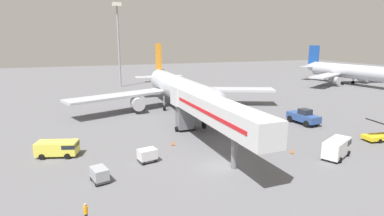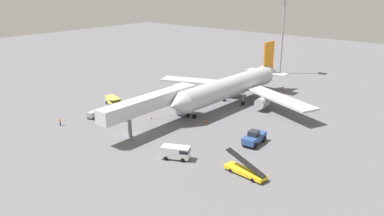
{
  "view_description": "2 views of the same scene",
  "coord_description": "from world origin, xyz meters",
  "views": [
    {
      "loc": [
        -14.48,
        -28.43,
        13.65
      ],
      "look_at": [
        3.36,
        18.17,
        2.62
      ],
      "focal_mm": 28.57,
      "sensor_mm": 36.0,
      "label": 1
    },
    {
      "loc": [
        52.39,
        -45.09,
        27.95
      ],
      "look_at": [
        2.44,
        15.6,
        1.81
      ],
      "focal_mm": 35.78,
      "sensor_mm": 36.0,
      "label": 2
    }
  ],
  "objects": [
    {
      "name": "ground_plane",
      "position": [
        0.0,
        0.0,
        0.0
      ],
      "size": [
        300.0,
        300.0,
        0.0
      ],
      "primitive_type": "plane",
      "color": "slate"
    },
    {
      "name": "safety_cone_charlie",
      "position": [
        -3.03,
        8.61,
        0.32
      ],
      "size": [
        0.42,
        0.42,
        0.64
      ],
      "color": "black",
      "rests_on": "ground"
    },
    {
      "name": "pushback_tug",
      "position": [
        20.64,
        11.1,
        1.2
      ],
      "size": [
        3.0,
        5.82,
        2.59
      ],
      "color": "#2D4C8E",
      "rests_on": "ground"
    },
    {
      "name": "safety_cone_bravo",
      "position": [
        7.47,
        14.14,
        0.32
      ],
      "size": [
        0.43,
        0.43,
        0.65
      ],
      "color": "black",
      "rests_on": "ground"
    },
    {
      "name": "airplane_at_gate",
      "position": [
        4.32,
        28.42,
        4.35
      ],
      "size": [
        43.26,
        41.95,
        13.03
      ],
      "color": "#B7BCC6",
      "rests_on": "ground"
    },
    {
      "name": "belt_loader_truck",
      "position": [
        25.68,
        0.02,
        0.78
      ],
      "size": [
        7.18,
        2.68,
        3.3
      ],
      "color": "yellow",
      "rests_on": "ground"
    },
    {
      "name": "safety_cone_alpha",
      "position": [
        9.86,
        0.48,
        0.29
      ],
      "size": [
        0.39,
        0.39,
        0.6
      ],
      "color": "black",
      "rests_on": "ground"
    },
    {
      "name": "baggage_cart_rear_left",
      "position": [
        -7.48,
        4.17,
        0.85
      ],
      "size": [
        2.26,
        1.83,
        1.55
      ],
      "color": "#38383D",
      "rests_on": "ground"
    },
    {
      "name": "jet_bridge",
      "position": [
        0.89,
        5.72,
        5.19
      ],
      "size": [
        3.48,
        23.99,
        6.89
      ],
      "color": "silver",
      "rests_on": "ground"
    },
    {
      "name": "service_van_far_center",
      "position": [
        -17.06,
        9.82,
        1.06
      ],
      "size": [
        5.12,
        3.39,
        1.83
      ],
      "color": "#E5DB4C",
      "rests_on": "ground"
    },
    {
      "name": "service_van_mid_right",
      "position": [
        13.99,
        -2.42,
        1.25
      ],
      "size": [
        4.97,
        3.72,
        2.2
      ],
      "color": "white",
      "rests_on": "ground"
    },
    {
      "name": "baggage_cart_far_right",
      "position": [
        -13.01,
        0.86,
        0.82
      ],
      "size": [
        1.81,
        2.34,
        1.47
      ],
      "color": "#38383D",
      "rests_on": "ground"
    },
    {
      "name": "apron_light_mast",
      "position": [
        -1.85,
        65.02,
        17.01
      ],
      "size": [
        2.4,
        2.4,
        24.31
      ],
      "color": "#93969B",
      "rests_on": "ground"
    },
    {
      "name": "ground_crew_worker_foreground",
      "position": [
        -14.54,
        -5.98,
        0.87
      ],
      "size": [
        0.32,
        0.32,
        1.64
      ],
      "color": "#1E2333",
      "rests_on": "ground"
    }
  ]
}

